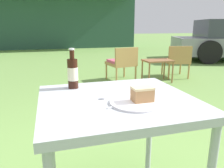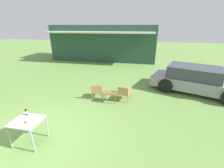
% 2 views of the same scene
% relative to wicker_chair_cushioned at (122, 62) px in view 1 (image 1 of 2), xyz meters
% --- Properties ---
extents(cabin_building, '(9.78, 4.53, 3.26)m').
position_rel_wicker_chair_cushioned_xyz_m(cabin_building, '(-1.78, 8.77, 1.24)').
color(cabin_building, '#284C3D').
rests_on(cabin_building, ground_plane).
extents(wicker_chair_cushioned, '(0.58, 0.62, 0.71)m').
position_rel_wicker_chair_cushioned_xyz_m(wicker_chair_cushioned, '(0.00, 0.00, 0.00)').
color(wicker_chair_cushioned, '#B2844C').
rests_on(wicker_chair_cushioned, ground_plane).
extents(wicker_chair_plain, '(0.60, 0.64, 0.71)m').
position_rel_wicker_chair_cushioned_xyz_m(wicker_chair_plain, '(1.27, -0.02, -0.00)').
color(wicker_chair_plain, '#B2844C').
rests_on(wicker_chair_plain, ground_plane).
extents(garden_side_table, '(0.56, 0.39, 0.46)m').
position_rel_wicker_chair_cushioned_xyz_m(garden_side_table, '(0.67, -0.27, -0.01)').
color(garden_side_table, brown).
rests_on(garden_side_table, ground_plane).
extents(patio_table, '(0.79, 0.72, 0.76)m').
position_rel_wicker_chair_cushioned_xyz_m(patio_table, '(-1.11, -3.19, 0.27)').
color(patio_table, '#9EA3A8').
rests_on(patio_table, ground_plane).
extents(cake_on_plate, '(0.26, 0.26, 0.08)m').
position_rel_wicker_chair_cushioned_xyz_m(cake_on_plate, '(-1.03, -3.30, 0.37)').
color(cake_on_plate, white).
rests_on(cake_on_plate, patio_table).
extents(cola_bottle_near, '(0.06, 0.06, 0.24)m').
position_rel_wicker_chair_cushioned_xyz_m(cola_bottle_near, '(-1.31, -2.94, 0.44)').
color(cola_bottle_near, black).
rests_on(cola_bottle_near, patio_table).
extents(fork, '(0.16, 0.04, 0.01)m').
position_rel_wicker_chair_cushioned_xyz_m(fork, '(-1.12, -3.31, 0.35)').
color(fork, silver).
rests_on(fork, patio_table).
extents(loose_bottle_cap, '(0.03, 0.03, 0.01)m').
position_rel_wicker_chair_cushioned_xyz_m(loose_bottle_cap, '(-1.18, -3.19, 0.35)').
color(loose_bottle_cap, silver).
rests_on(loose_bottle_cap, patio_table).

